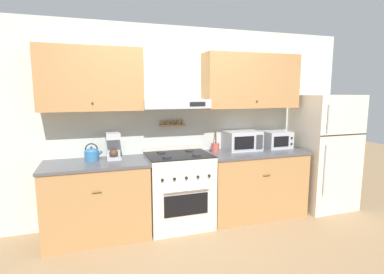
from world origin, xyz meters
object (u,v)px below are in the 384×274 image
coffee_maker (113,145)px  toaster_oven (277,140)px  refrigerator (324,152)px  stove_range (179,190)px  tea_kettle (92,154)px  microwave (242,141)px  utensil_crock (215,147)px

coffee_maker → toaster_oven: bearing=-0.8°
refrigerator → toaster_oven: 0.75m
coffee_maker → stove_range: bearing=-11.5°
tea_kettle → microwave: size_ratio=0.44×
stove_range → refrigerator: (2.22, -0.03, 0.36)m
tea_kettle → microwave: bearing=0.5°
stove_range → tea_kettle: tea_kettle is taller
stove_range → microwave: 1.12m
coffee_maker → toaster_oven: 2.30m
microwave → utensil_crock: 0.42m
tea_kettle → microwave: 1.99m
stove_range → utensil_crock: utensil_crock is taller
refrigerator → microwave: refrigerator is taller
coffee_maker → microwave: bearing=-0.4°
stove_range → coffee_maker: (-0.78, 0.16, 0.59)m
toaster_oven → stove_range: bearing=-175.2°
refrigerator → tea_kettle: size_ratio=7.85×
tea_kettle → toaster_oven: bearing=-0.0°
stove_range → utensil_crock: size_ratio=3.58×
stove_range → toaster_oven: size_ratio=2.69×
coffee_maker → microwave: 1.74m
utensil_crock → refrigerator: bearing=-5.5°
stove_range → refrigerator: size_ratio=0.60×
refrigerator → coffee_maker: (-3.00, 0.19, 0.23)m
toaster_oven → microwave: bearing=178.0°
microwave → utensil_crock: bearing=-177.5°
utensil_crock → toaster_oven: 0.97m
stove_range → tea_kettle: bearing=172.9°
toaster_oven → coffee_maker: bearing=179.2°
refrigerator → utensil_crock: size_ratio=5.99×
coffee_maker → utensil_crock: bearing=-1.3°
microwave → utensil_crock: utensil_crock is taller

